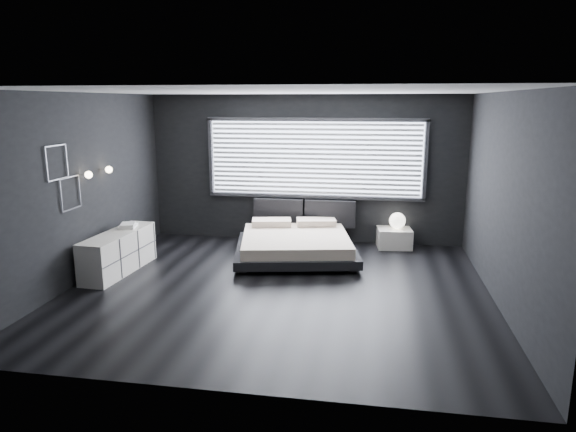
# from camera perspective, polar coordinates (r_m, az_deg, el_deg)

# --- Properties ---
(room) EXTENTS (6.04, 6.00, 2.80)m
(room) POSITION_cam_1_polar(r_m,az_deg,el_deg) (7.17, -1.13, 2.44)
(room) COLOR black
(room) RESTS_ON ground
(window) EXTENTS (4.14, 0.09, 1.52)m
(window) POSITION_cam_1_polar(r_m,az_deg,el_deg) (9.75, 2.98, 6.38)
(window) COLOR white
(window) RESTS_ON ground
(headboard) EXTENTS (1.96, 0.16, 0.52)m
(headboard) POSITION_cam_1_polar(r_m,az_deg,el_deg) (9.89, 1.81, 0.37)
(headboard) COLOR black
(headboard) RESTS_ON ground
(sconce_near) EXTENTS (0.18, 0.11, 0.11)m
(sconce_near) POSITION_cam_1_polar(r_m,az_deg,el_deg) (8.22, -21.30, 4.29)
(sconce_near) COLOR silver
(sconce_near) RESTS_ON ground
(sconce_far) EXTENTS (0.18, 0.11, 0.11)m
(sconce_far) POSITION_cam_1_polar(r_m,az_deg,el_deg) (8.73, -19.30, 4.89)
(sconce_far) COLOR silver
(sconce_far) RESTS_ON ground
(wall_art_upper) EXTENTS (0.01, 0.48, 0.48)m
(wall_art_upper) POSITION_cam_1_polar(r_m,az_deg,el_deg) (7.73, -24.29, 5.44)
(wall_art_upper) COLOR #47474C
(wall_art_upper) RESTS_ON ground
(wall_art_lower) EXTENTS (0.01, 0.48, 0.48)m
(wall_art_lower) POSITION_cam_1_polar(r_m,az_deg,el_deg) (8.00, -23.00, 2.35)
(wall_art_lower) COLOR #47474C
(wall_art_lower) RESTS_ON ground
(bed) EXTENTS (2.37, 2.30, 0.53)m
(bed) POSITION_cam_1_polar(r_m,az_deg,el_deg) (8.96, 0.83, -3.08)
(bed) COLOR black
(bed) RESTS_ON ground
(nightstand) EXTENTS (0.67, 0.58, 0.36)m
(nightstand) POSITION_cam_1_polar(r_m,az_deg,el_deg) (9.77, 11.70, -2.41)
(nightstand) COLOR white
(nightstand) RESTS_ON ground
(orb_lamp) EXTENTS (0.30, 0.30, 0.30)m
(orb_lamp) POSITION_cam_1_polar(r_m,az_deg,el_deg) (9.71, 12.06, -0.51)
(orb_lamp) COLOR white
(orb_lamp) RESTS_ON nightstand
(dresser) EXTENTS (0.56, 1.64, 0.65)m
(dresser) POSITION_cam_1_polar(r_m,az_deg,el_deg) (8.61, -18.29, -3.84)
(dresser) COLOR white
(dresser) RESTS_ON ground
(book_stack) EXTENTS (0.32, 0.39, 0.07)m
(book_stack) POSITION_cam_1_polar(r_m,az_deg,el_deg) (8.82, -17.37, -1.00)
(book_stack) COLOR white
(book_stack) RESTS_ON dresser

